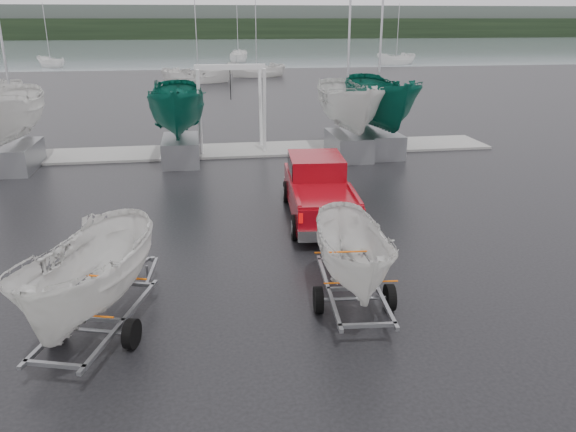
{
  "coord_description": "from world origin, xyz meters",
  "views": [
    {
      "loc": [
        0.62,
        -13.99,
        6.16
      ],
      "look_at": [
        2.85,
        -0.14,
        1.2
      ],
      "focal_mm": 35.0,
      "sensor_mm": 36.0,
      "label": 1
    }
  ],
  "objects_px": {
    "trailer_hitched": "(356,203)",
    "trailer_parked": "(83,211)",
    "pickup_truck": "(318,187)",
    "boat_hoist": "(231,96)"
  },
  "relations": [
    {
      "from": "pickup_truck",
      "to": "trailer_parked",
      "type": "distance_m",
      "value": 9.17
    },
    {
      "from": "pickup_truck",
      "to": "trailer_parked",
      "type": "height_order",
      "value": "trailer_parked"
    },
    {
      "from": "trailer_hitched",
      "to": "pickup_truck",
      "type": "bearing_deg",
      "value": 90.0
    },
    {
      "from": "trailer_hitched",
      "to": "boat_hoist",
      "type": "bearing_deg",
      "value": 100.63
    },
    {
      "from": "trailer_parked",
      "to": "pickup_truck",
      "type": "bearing_deg",
      "value": 65.97
    },
    {
      "from": "trailer_parked",
      "to": "trailer_hitched",
      "type": "bearing_deg",
      "value": 22.67
    },
    {
      "from": "trailer_hitched",
      "to": "trailer_parked",
      "type": "distance_m",
      "value": 5.47
    },
    {
      "from": "trailer_hitched",
      "to": "trailer_parked",
      "type": "height_order",
      "value": "trailer_parked"
    },
    {
      "from": "pickup_truck",
      "to": "trailer_parked",
      "type": "bearing_deg",
      "value": -126.72
    },
    {
      "from": "trailer_hitched",
      "to": "trailer_parked",
      "type": "xyz_separation_m",
      "value": [
        -5.44,
        -0.49,
        0.29
      ]
    }
  ]
}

